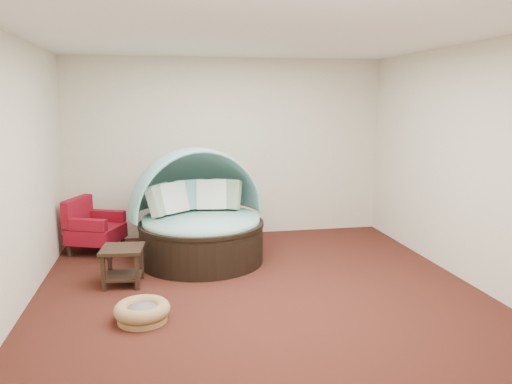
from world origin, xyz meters
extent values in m
plane|color=#431B13|center=(0.00, 0.00, 0.00)|extent=(5.00, 5.00, 0.00)
plane|color=beige|center=(0.00, 2.50, 1.40)|extent=(5.00, 0.00, 5.00)
plane|color=beige|center=(0.00, -2.50, 1.40)|extent=(5.00, 0.00, 5.00)
plane|color=beige|center=(-2.50, 0.00, 1.40)|extent=(0.00, 5.00, 5.00)
plane|color=beige|center=(2.50, 0.00, 1.40)|extent=(0.00, 5.00, 5.00)
plane|color=white|center=(0.00, 0.00, 2.80)|extent=(5.00, 5.00, 0.00)
cylinder|color=black|center=(-0.55, 1.15, 0.25)|extent=(2.02, 2.02, 0.50)
cylinder|color=black|center=(-0.55, 1.15, 0.52)|extent=(2.05, 2.05, 0.05)
cylinder|color=#93D7C8|center=(-0.55, 1.15, 0.56)|extent=(1.91, 1.91, 0.11)
cube|color=#416F59|center=(-1.09, 1.31, 0.83)|extent=(0.42, 0.48, 0.44)
cube|color=silver|center=(-0.91, 1.41, 0.83)|extent=(0.48, 0.45, 0.44)
cube|color=#66ABB1|center=(-0.67, 1.59, 0.83)|extent=(0.47, 0.34, 0.44)
cube|color=silver|center=(-0.37, 1.56, 0.83)|extent=(0.45, 0.29, 0.44)
cube|color=#416F59|center=(-0.17, 1.56, 0.83)|extent=(0.48, 0.42, 0.44)
cylinder|color=#997245|center=(-1.28, -0.62, 0.03)|extent=(0.58, 0.58, 0.06)
torus|color=#997245|center=(-1.28, -0.62, 0.12)|extent=(0.66, 0.66, 0.14)
cylinder|color=slate|center=(-1.28, -0.62, 0.10)|extent=(0.39, 0.39, 0.08)
cylinder|color=black|center=(-2.35, 1.69, 0.08)|extent=(0.08, 0.08, 0.16)
cylinder|color=black|center=(-2.15, 2.19, 0.08)|extent=(0.08, 0.08, 0.16)
cylinder|color=black|center=(-1.85, 1.49, 0.08)|extent=(0.08, 0.08, 0.16)
cylinder|color=black|center=(-1.65, 1.99, 0.08)|extent=(0.08, 0.08, 0.16)
cube|color=maroon|center=(-2.00, 1.84, 0.28)|extent=(0.87, 0.87, 0.23)
cube|color=maroon|center=(-2.25, 1.94, 0.59)|extent=(0.36, 0.67, 0.39)
cube|color=maroon|center=(-2.06, 1.56, 0.47)|extent=(0.54, 0.30, 0.16)
cube|color=maroon|center=(-1.85, 2.09, 0.47)|extent=(0.54, 0.30, 0.16)
cube|color=black|center=(-1.53, 0.44, 0.44)|extent=(0.52, 0.52, 0.04)
cube|color=black|center=(-1.53, 0.44, 0.11)|extent=(0.45, 0.45, 0.03)
cube|color=black|center=(-1.74, 0.27, 0.21)|extent=(0.05, 0.05, 0.42)
cube|color=black|center=(-1.70, 0.64, 0.21)|extent=(0.05, 0.05, 0.42)
cube|color=black|center=(-1.36, 0.23, 0.21)|extent=(0.05, 0.05, 0.42)
cube|color=black|center=(-1.33, 0.61, 0.21)|extent=(0.05, 0.05, 0.42)
camera|label=1|loc=(-1.05, -5.35, 2.13)|focal=35.00mm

